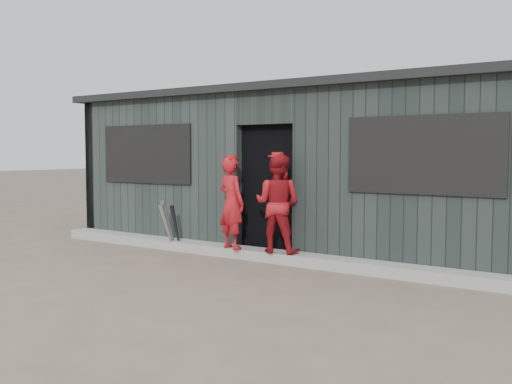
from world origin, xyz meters
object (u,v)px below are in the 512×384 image
Objects in this scene: bat_left at (169,225)px; dugout at (311,170)px; player_grey_back at (288,211)px; bat_mid at (167,228)px; player_red_right at (277,203)px; player_red_left at (232,203)px; bat_right at (176,228)px.

bat_left is 2.59m from dugout.
bat_mid is at bearing 13.15° from player_grey_back.
player_red_left is at bearing -1.13° from player_red_right.
bat_mid is 0.58× the size of player_grey_back.
player_red_left reaches higher than bat_right.
dugout reaches higher than player_red_right.
dugout is (0.33, 1.86, 0.45)m from player_red_left.
dugout is at bearing 50.88° from bat_mid.
player_grey_back is (0.49, 0.82, -0.16)m from player_red_left.
player_red_left is 0.74m from player_red_right.
player_grey_back is at bearing -81.06° from player_red_right.
bat_left reaches higher than bat_right.
bat_mid is at bearing -120.61° from bat_right.
player_red_right is at bearing -77.19° from dugout.
bat_left is at bearing -131.40° from dugout.
player_red_right reaches higher than bat_right.
player_red_right reaches higher than player_grey_back.
bat_left is 0.63× the size of player_grey_back.
bat_right is at bearing 10.63° from player_grey_back.
player_grey_back reaches higher than bat_right.
bat_left is 1.35m from player_red_left.
dugout reaches higher than player_red_left.
player_grey_back is (1.77, 0.79, 0.26)m from bat_left.
bat_left is 0.60× the size of player_red_right.
player_red_left is (1.28, -0.03, 0.42)m from bat_left.
player_red_left is 0.97m from player_grey_back.
player_grey_back is at bearing 23.96° from bat_left.
player_red_right is (1.89, 0.05, 0.48)m from bat_right.
bat_left reaches higher than bat_mid.
bat_mid is at bearing -4.58° from player_red_right.
bat_right is 0.09× the size of dugout.
dugout is (-0.40, 1.75, 0.43)m from player_red_right.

